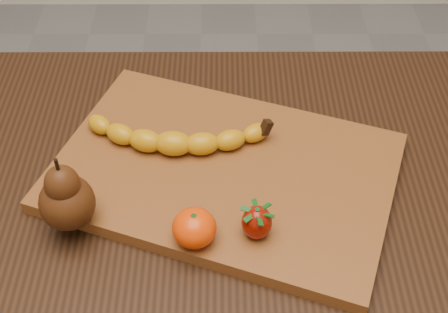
{
  "coord_description": "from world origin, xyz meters",
  "views": [
    {
      "loc": [
        0.08,
        -0.53,
        1.39
      ],
      "look_at": [
        0.09,
        0.06,
        0.8
      ],
      "focal_mm": 50.0,
      "sensor_mm": 36.0,
      "label": 1
    }
  ],
  "objects_px": {
    "cutting_board": "(224,172)",
    "pear": "(64,192)",
    "table": "(164,253)",
    "mandarin": "(194,228)"
  },
  "relations": [
    {
      "from": "cutting_board",
      "to": "pear",
      "type": "height_order",
      "value": "pear"
    },
    {
      "from": "table",
      "to": "cutting_board",
      "type": "distance_m",
      "value": 0.15
    },
    {
      "from": "table",
      "to": "mandarin",
      "type": "distance_m",
      "value": 0.16
    },
    {
      "from": "cutting_board",
      "to": "mandarin",
      "type": "relative_size",
      "value": 8.34
    },
    {
      "from": "cutting_board",
      "to": "pear",
      "type": "bearing_deg",
      "value": -134.08
    },
    {
      "from": "table",
      "to": "mandarin",
      "type": "bearing_deg",
      "value": -53.13
    },
    {
      "from": "table",
      "to": "pear",
      "type": "xyz_separation_m",
      "value": [
        -0.11,
        -0.04,
        0.17
      ]
    },
    {
      "from": "cutting_board",
      "to": "mandarin",
      "type": "xyz_separation_m",
      "value": [
        -0.04,
        -0.12,
        0.03
      ]
    },
    {
      "from": "cutting_board",
      "to": "pear",
      "type": "xyz_separation_m",
      "value": [
        -0.19,
        -0.09,
        0.06
      ]
    },
    {
      "from": "table",
      "to": "pear",
      "type": "distance_m",
      "value": 0.2
    }
  ]
}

